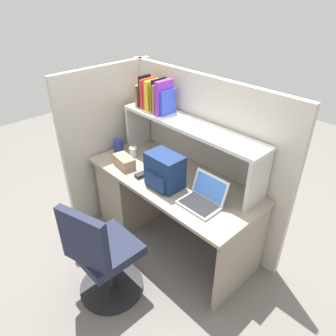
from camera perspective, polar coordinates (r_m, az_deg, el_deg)
ground_plane at (r=3.20m, az=0.66°, el=-12.74°), size 8.00×8.00×0.00m
desk at (r=3.17m, az=-4.20°, el=-3.88°), size 1.60×0.70×0.73m
cubicle_partition_rear at (r=2.96m, az=6.05°, el=1.76°), size 1.84×0.05×1.55m
cubicle_partition_left at (r=3.28m, az=-10.32°, el=4.51°), size 0.05×1.06×1.55m
overhead_hutch at (r=2.70m, az=3.87°, el=6.12°), size 1.44×0.28×0.45m
reference_books_on_shelf at (r=2.89m, az=-2.26°, el=12.89°), size 0.36×0.20×0.30m
laptop at (r=2.43m, az=6.34°, el=-5.47°), size 0.31×0.26×0.22m
backpack at (r=2.57m, az=-0.69°, el=-0.55°), size 0.30×0.22×0.29m
computer_mouse at (r=2.76m, az=-4.90°, el=-1.26°), size 0.07×0.11×0.03m
paper_cup at (r=3.08m, az=-6.29°, el=2.96°), size 0.08×0.08×0.09m
tissue_box at (r=2.91m, az=-7.91°, el=1.17°), size 0.23×0.15×0.10m
snack_canister at (r=3.16m, az=-8.91°, el=3.98°), size 0.10×0.10×0.13m
office_chair at (r=2.54m, az=-11.69°, el=-15.83°), size 0.52×0.54×0.93m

